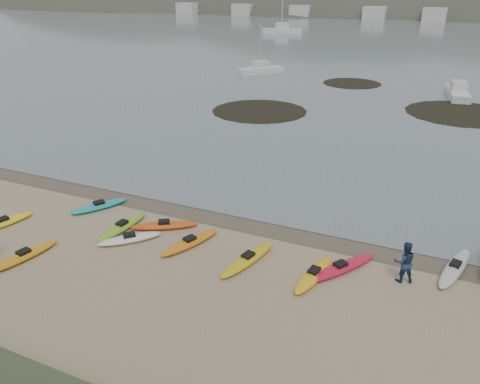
% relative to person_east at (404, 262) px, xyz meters
% --- Properties ---
extents(ground, '(600.00, 600.00, 0.00)m').
position_rel_person_east_xyz_m(ground, '(-8.49, 2.45, -0.91)').
color(ground, tan).
rests_on(ground, ground).
extents(wet_sand, '(60.00, 60.00, 0.00)m').
position_rel_person_east_xyz_m(wet_sand, '(-8.49, 2.15, -0.91)').
color(wet_sand, brown).
rests_on(wet_sand, ground).
extents(water, '(1200.00, 1200.00, 0.00)m').
position_rel_person_east_xyz_m(water, '(-8.49, 302.45, -0.90)').
color(water, slate).
rests_on(water, ground).
extents(kayaks, '(22.79, 10.50, 0.34)m').
position_rel_person_east_xyz_m(kayaks, '(-9.39, -1.21, -0.74)').
color(kayaks, silver).
rests_on(kayaks, ground).
extents(person_east, '(1.08, 0.97, 1.82)m').
position_rel_person_east_xyz_m(person_east, '(0.00, 0.00, 0.00)').
color(person_east, navy).
rests_on(person_east, ground).
extents(kelp_mats, '(27.41, 25.03, 0.04)m').
position_rel_person_east_xyz_m(kelp_mats, '(-6.94, 30.07, -0.88)').
color(kelp_mats, black).
rests_on(kelp_mats, water).
extents(moored_boats, '(92.09, 74.79, 1.32)m').
position_rel_person_east_xyz_m(moored_boats, '(-2.70, 79.30, -0.35)').
color(moored_boats, silver).
rests_on(moored_boats, ground).
extents(far_town, '(199.00, 5.00, 4.00)m').
position_rel_person_east_xyz_m(far_town, '(-2.49, 147.45, 1.09)').
color(far_town, beige).
rests_on(far_town, ground).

